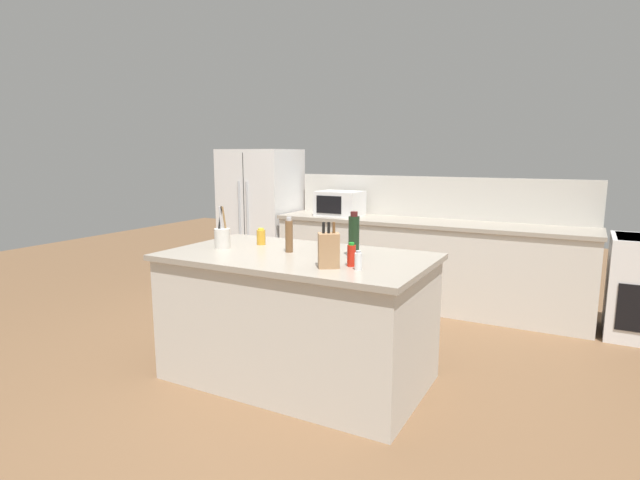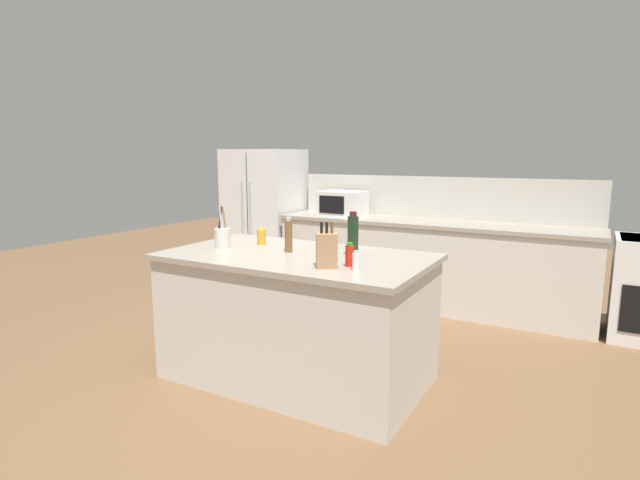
# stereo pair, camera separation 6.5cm
# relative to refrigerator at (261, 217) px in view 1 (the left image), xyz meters

# --- Properties ---
(ground_plane) EXTENTS (14.00, 14.00, 0.00)m
(ground_plane) POSITION_rel_refrigerator_xyz_m (1.88, -2.25, -0.85)
(ground_plane) COLOR brown
(back_counter_run) EXTENTS (3.38, 0.66, 0.94)m
(back_counter_run) POSITION_rel_refrigerator_xyz_m (2.18, -0.05, -0.38)
(back_counter_run) COLOR beige
(back_counter_run) RESTS_ON ground_plane
(wall_backsplash) EXTENTS (3.34, 0.03, 0.46)m
(wall_backsplash) POSITION_rel_refrigerator_xyz_m (2.18, 0.27, 0.32)
(wall_backsplash) COLOR beige
(wall_backsplash) RESTS_ON back_counter_run
(kitchen_island) EXTENTS (1.90, 1.08, 0.94)m
(kitchen_island) POSITION_rel_refrigerator_xyz_m (1.88, -2.25, -0.38)
(kitchen_island) COLOR beige
(kitchen_island) RESTS_ON ground_plane
(refrigerator) EXTENTS (0.89, 0.75, 1.71)m
(refrigerator) POSITION_rel_refrigerator_xyz_m (0.00, 0.00, 0.00)
(refrigerator) COLOR white
(refrigerator) RESTS_ON ground_plane
(microwave) EXTENTS (0.51, 0.39, 0.28)m
(microwave) POSITION_rel_refrigerator_xyz_m (1.15, -0.05, 0.23)
(microwave) COLOR white
(microwave) RESTS_ON back_counter_run
(knife_block) EXTENTS (0.16, 0.15, 0.29)m
(knife_block) POSITION_rel_refrigerator_xyz_m (2.27, -2.52, 0.20)
(knife_block) COLOR #A87C54
(knife_block) RESTS_ON kitchen_island
(utensil_crock) EXTENTS (0.12, 0.12, 0.32)m
(utensil_crock) POSITION_rel_refrigerator_xyz_m (1.25, -2.31, 0.17)
(utensil_crock) COLOR beige
(utensil_crock) RESTS_ON kitchen_island
(wine_bottle) EXTENTS (0.08, 0.08, 0.32)m
(wine_bottle) POSITION_rel_refrigerator_xyz_m (2.27, -2.13, 0.24)
(wine_bottle) COLOR black
(wine_bottle) RESTS_ON kitchen_island
(honey_jar) EXTENTS (0.07, 0.07, 0.13)m
(honey_jar) POSITION_rel_refrigerator_xyz_m (1.43, -2.05, 0.15)
(honey_jar) COLOR gold
(honey_jar) RESTS_ON kitchen_island
(hot_sauce_bottle) EXTENTS (0.06, 0.06, 0.15)m
(hot_sauce_bottle) POSITION_rel_refrigerator_xyz_m (2.38, -2.42, 0.16)
(hot_sauce_bottle) COLOR red
(hot_sauce_bottle) RESTS_ON kitchen_island
(pepper_grinder) EXTENTS (0.06, 0.06, 0.26)m
(pepper_grinder) POSITION_rel_refrigerator_xyz_m (1.78, -2.21, 0.21)
(pepper_grinder) COLOR brown
(pepper_grinder) RESTS_ON kitchen_island
(salt_shaker) EXTENTS (0.05, 0.05, 0.12)m
(salt_shaker) POSITION_rel_refrigerator_xyz_m (2.46, -2.50, 0.14)
(salt_shaker) COLOR silver
(salt_shaker) RESTS_ON kitchen_island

